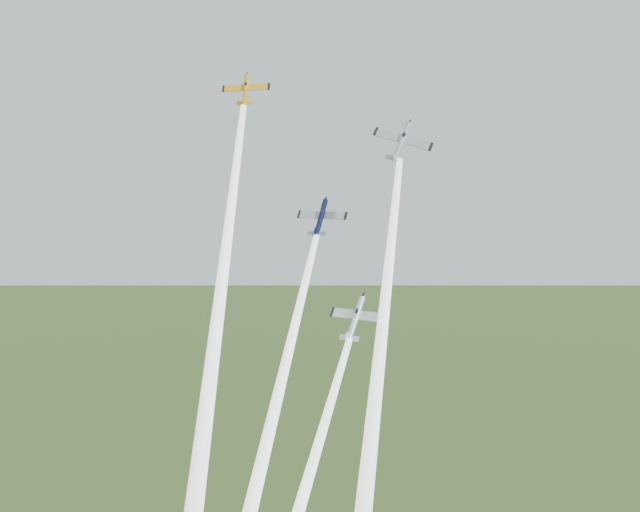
% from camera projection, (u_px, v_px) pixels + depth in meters
% --- Properties ---
extents(plane_yellow, '(7.82, 5.50, 6.84)m').
position_uv_depth(plane_yellow, '(246.00, 89.00, 118.90)').
color(plane_yellow, gold).
extents(smoke_trail_yellow, '(6.35, 41.43, 61.32)m').
position_uv_depth(smoke_trail_yellow, '(216.00, 330.00, 99.63)').
color(smoke_trail_yellow, white).
extents(plane_navy, '(8.95, 6.75, 7.45)m').
position_uv_depth(plane_navy, '(321.00, 218.00, 119.86)').
color(plane_navy, '#0C1035').
extents(smoke_trail_navy, '(9.42, 35.63, 52.89)m').
position_uv_depth(smoke_trail_navy, '(268.00, 438.00, 104.34)').
color(smoke_trail_navy, white).
extents(plane_silver_right, '(10.84, 6.26, 10.15)m').
position_uv_depth(plane_silver_right, '(402.00, 142.00, 114.57)').
color(plane_silver_right, '#A4A9B1').
extents(smoke_trail_silver_right, '(4.71, 39.38, 58.16)m').
position_uv_depth(smoke_trail_silver_right, '(376.00, 387.00, 96.74)').
color(smoke_trail_silver_right, white).
extents(plane_silver_low, '(10.17, 8.27, 8.07)m').
position_uv_depth(plane_silver_low, '(356.00, 318.00, 110.92)').
color(plane_silver_low, silver).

